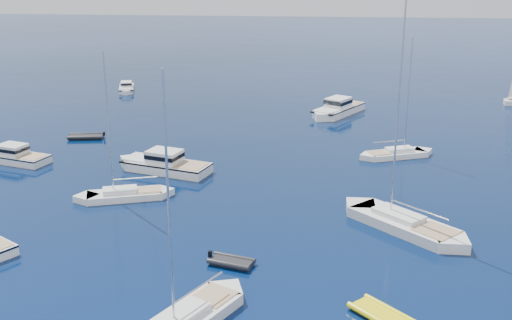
{
  "coord_description": "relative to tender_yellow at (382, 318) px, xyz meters",
  "views": [
    {
      "loc": [
        6.21,
        -29.91,
        19.79
      ],
      "look_at": [
        0.72,
        24.18,
        2.2
      ],
      "focal_mm": 43.69,
      "sensor_mm": 36.0,
      "label": 1
    }
  ],
  "objects": [
    {
      "name": "motor_cruiser_centre",
      "position": [
        -18.95,
        24.52,
        0.0
      ],
      "size": [
        10.86,
        6.08,
        2.73
      ],
      "primitive_type": null,
      "rotation": [
        0.0,
        0.0,
        1.27
      ],
      "color": "silver",
      "rests_on": "ground"
    },
    {
      "name": "motor_cruiser_far_l",
      "position": [
        -35.11,
        25.94,
        0.0
      ],
      "size": [
        9.29,
        5.17,
        2.33
      ],
      "primitive_type": null,
      "rotation": [
        0.0,
        0.0,
        1.28
      ],
      "color": "silver",
      "rests_on": "ground"
    },
    {
      "name": "sailboat_mid_l",
      "position": [
        -20.5,
        16.95,
        0.0
      ],
      "size": [
        9.33,
        5.12,
        13.31
      ],
      "primitive_type": null,
      "rotation": [
        0.0,
        0.0,
        1.9
      ],
      "color": "silver",
      "rests_on": "ground"
    },
    {
      "name": "motor_cruiser_horizon",
      "position": [
        -34.07,
        61.91,
        0.0
      ],
      "size": [
        4.11,
        7.56,
        1.9
      ],
      "primitive_type": null,
      "rotation": [
        0.0,
        0.0,
        3.42
      ],
      "color": "white",
      "rests_on": "ground"
    },
    {
      "name": "sailboat_centre",
      "position": [
        4.3,
        31.47,
        0.0
      ],
      "size": [
        8.99,
        5.39,
        12.9
      ],
      "primitive_type": null,
      "rotation": [
        0.0,
        0.0,
        5.09
      ],
      "color": "white",
      "rests_on": "ground"
    },
    {
      "name": "motor_cruiser_distant",
      "position": [
        -1.49,
        49.69,
        0.0
      ],
      "size": [
        8.4,
        11.07,
        2.86
      ],
      "primitive_type": null,
      "rotation": [
        0.0,
        0.0,
        2.61
      ],
      "color": "white",
      "rests_on": "ground"
    },
    {
      "name": "sailboat_mid_r",
      "position": [
        2.73,
        12.95,
        0.0
      ],
      "size": [
        10.98,
        10.97,
        18.11
      ],
      "primitive_type": null,
      "rotation": [
        0.0,
        0.0,
        0.79
      ],
      "color": "silver",
      "rests_on": "ground"
    },
    {
      "name": "tender_grey_near",
      "position": [
        -9.58,
        5.69,
        0.0
      ],
      "size": [
        3.57,
        2.61,
        0.95
      ],
      "primitive_type": null,
      "rotation": [
        0.0,
        0.0,
        4.43
      ],
      "color": "black",
      "rests_on": "ground"
    },
    {
      "name": "tender_grey_far",
      "position": [
        -30.68,
        35.01,
        0.0
      ],
      "size": [
        4.51,
        2.91,
        0.95
      ],
      "primitive_type": null,
      "rotation": [
        0.0,
        0.0,
        1.74
      ],
      "color": "black",
      "rests_on": "ground"
    },
    {
      "name": "tender_yellow",
      "position": [
        0.0,
        0.0,
        0.0
      ],
      "size": [
        4.43,
        4.48,
        0.95
      ],
      "primitive_type": null,
      "rotation": [
        0.0,
        0.0,
        0.77
      ],
      "color": "yellow",
      "rests_on": "ground"
    }
  ]
}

